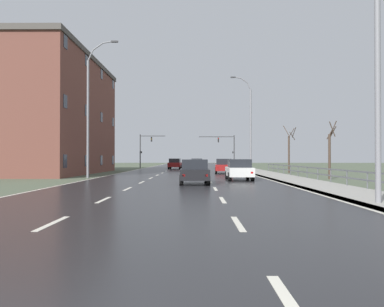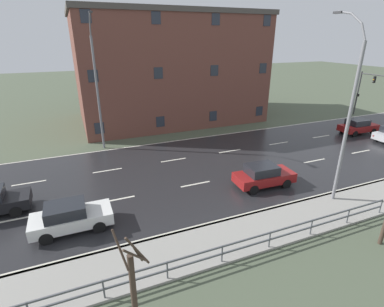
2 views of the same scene
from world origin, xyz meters
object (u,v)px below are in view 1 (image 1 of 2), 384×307
object	(u,v)px
street_lamp_left_bank	(90,111)
car_near_left	(197,164)
traffic_signal_right	(227,146)
car_distant	(194,172)
street_lamp_foreground	(373,49)
car_far_right	(224,166)
street_lamp_midground	(249,125)
traffic_signal_left	(145,146)
car_mid_centre	(239,170)
brick_building	(34,115)
car_near_right	(175,164)

from	to	relation	value
street_lamp_left_bank	car_near_left	size ratio (longest dim) A/B	2.76
car_near_left	traffic_signal_right	bearing A→B (deg)	53.34
car_distant	car_near_left	size ratio (longest dim) A/B	1.00
street_lamp_foreground	car_far_right	world-z (taller)	street_lamp_foreground
street_lamp_midground	car_near_left	xyz separation A→B (m)	(-5.97, 14.34, -4.58)
traffic_signal_left	traffic_signal_right	bearing A→B (deg)	6.01
traffic_signal_right	car_mid_centre	world-z (taller)	traffic_signal_right
traffic_signal_left	car_distant	xyz separation A→B (m)	(8.36, -39.76, -2.84)
car_distant	brick_building	bearing A→B (deg)	134.92
street_lamp_foreground	traffic_signal_right	distance (m)	52.16
car_far_right	brick_building	distance (m)	20.97
car_distant	traffic_signal_left	bearing A→B (deg)	100.67
traffic_signal_right	car_near_left	distance (m)	9.41
street_lamp_left_bank	car_mid_centre	distance (m)	13.25
street_lamp_left_bank	car_near_left	bearing A→B (deg)	71.40
street_lamp_foreground	car_near_right	bearing A→B (deg)	101.80
traffic_signal_left	car_mid_centre	xyz separation A→B (m)	(11.67, -35.49, -2.84)
traffic_signal_left	car_far_right	xyz separation A→B (m)	(11.44, -23.13, -2.84)
traffic_signal_right	car_near_left	xyz separation A→B (m)	(-5.18, -7.29, -2.94)
traffic_signal_left	car_near_right	size ratio (longest dim) A/B	1.33
traffic_signal_left	car_distant	world-z (taller)	traffic_signal_left
car_mid_centre	car_near_left	bearing A→B (deg)	95.92
car_near_left	brick_building	xyz separation A→B (m)	(-17.46, -17.40, 5.38)
car_near_left	car_far_right	xyz separation A→B (m)	(2.81, -17.30, 0.00)
car_distant	street_lamp_foreground	bearing A→B (deg)	-61.52
street_lamp_foreground	traffic_signal_left	xyz separation A→B (m)	(-14.57, 50.67, -1.81)
street_lamp_midground	car_distant	distance (m)	21.07
traffic_signal_right	car_mid_centre	size ratio (longest dim) A/B	1.48
street_lamp_left_bank	traffic_signal_right	size ratio (longest dim) A/B	1.88
traffic_signal_right	car_distant	size ratio (longest dim) A/B	1.47
street_lamp_left_bank	car_near_right	distance (m)	26.64
street_lamp_foreground	street_lamp_left_bank	world-z (taller)	street_lamp_left_bank
traffic_signal_right	car_distant	world-z (taller)	traffic_signal_right
traffic_signal_right	car_mid_centre	distance (m)	37.12
street_lamp_foreground	car_near_right	world-z (taller)	street_lamp_foreground
traffic_signal_right	traffic_signal_left	size ratio (longest dim) A/B	1.09
car_near_left	car_mid_centre	world-z (taller)	same
street_lamp_left_bank	car_far_right	xyz separation A→B (m)	(11.74, 9.24, -4.77)
street_lamp_left_bank	brick_building	world-z (taller)	brick_building
traffic_signal_right	brick_building	distance (m)	33.58
street_lamp_foreground	car_near_right	xyz separation A→B (m)	(-9.17, 43.88, -4.65)
car_distant	car_far_right	bearing A→B (deg)	78.30
street_lamp_left_bank	car_mid_centre	xyz separation A→B (m)	(11.97, -3.12, -4.77)
traffic_signal_left	car_far_right	world-z (taller)	traffic_signal_left
car_far_right	street_lamp_midground	bearing A→B (deg)	46.14
car_near_left	car_near_right	bearing A→B (deg)	-164.71
street_lamp_midground	traffic_signal_left	xyz separation A→B (m)	(-14.60, 20.17, -1.74)
car_distant	car_near_left	xyz separation A→B (m)	(0.27, 33.93, 0.00)
traffic_signal_left	street_lamp_midground	bearing A→B (deg)	-54.10
car_distant	brick_building	distance (m)	24.44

